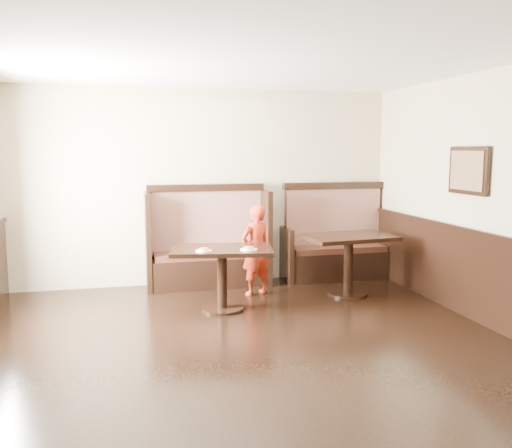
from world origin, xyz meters
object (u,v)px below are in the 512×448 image
object	(u,v)px
booth_neighbor	(335,247)
table_neighbor	(348,250)
booth_main	(208,249)
child	(256,250)
table_main	(222,263)

from	to	relation	value
booth_neighbor	table_neighbor	xyz separation A→B (m)	(-0.20, -0.94, 0.12)
booth_neighbor	table_neighbor	world-z (taller)	booth_neighbor
booth_main	child	distance (m)	0.85
booth_main	table_main	size ratio (longest dim) A/B	1.33
booth_main	table_neighbor	distance (m)	1.99
table_main	child	distance (m)	0.82
table_main	child	world-z (taller)	child
table_main	child	xyz separation A→B (m)	(0.57, 0.60, 0.02)
table_main	booth_neighbor	bearing A→B (deg)	42.53
table_neighbor	child	world-z (taller)	child
table_neighbor	table_main	bearing A→B (deg)	-176.46
table_neighbor	child	size ratio (longest dim) A/B	1.02
table_neighbor	child	xyz separation A→B (m)	(-1.20, 0.30, 0.01)
booth_main	child	size ratio (longest dim) A/B	1.44
booth_neighbor	table_main	distance (m)	2.33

